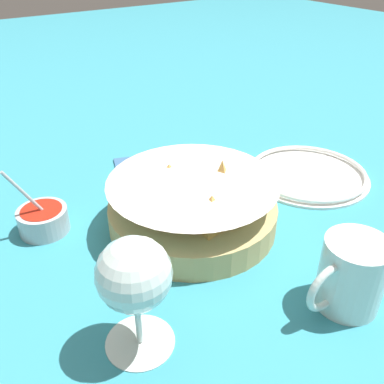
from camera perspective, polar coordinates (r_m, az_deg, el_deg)
ground_plane at (r=0.67m, az=-0.16°, el=-4.24°), size 4.00×4.00×0.00m
food_basket at (r=0.65m, az=0.02°, el=-1.96°), size 0.25×0.25×0.10m
sauce_cup at (r=0.68m, az=-19.24°, el=-3.40°), size 0.08×0.07×0.12m
wine_glass at (r=0.44m, az=-7.71°, el=-11.33°), size 0.08×0.08×0.14m
beer_mug at (r=0.55m, az=20.35°, el=-10.54°), size 0.11×0.08×0.09m
side_plate at (r=0.82m, az=14.98°, el=2.54°), size 0.22×0.22×0.01m
napkin at (r=0.84m, az=-6.52°, el=3.91°), size 0.12×0.10×0.01m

